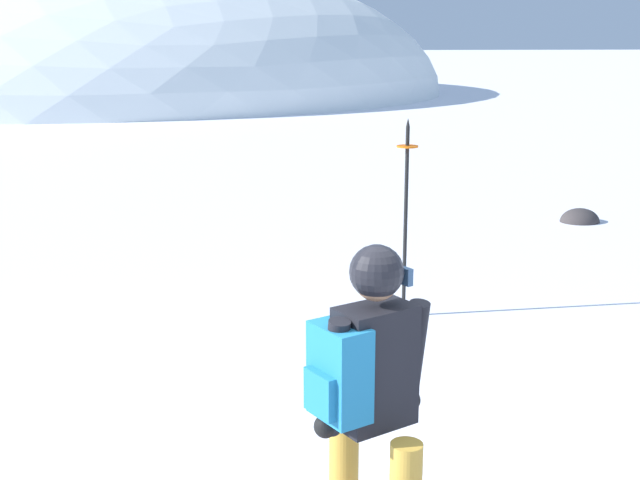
% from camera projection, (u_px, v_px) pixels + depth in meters
% --- Properties ---
extents(ridge_peak_main, '(32.31, 29.08, 12.93)m').
position_uv_depth(ridge_peak_main, '(96.00, 93.00, 39.17)').
color(ridge_peak_main, white).
rests_on(ridge_peak_main, ground).
extents(snowboarder_main, '(1.01, 1.66, 1.71)m').
position_uv_depth(snowboarder_main, '(369.00, 411.00, 3.89)').
color(snowboarder_main, '#D11E5B').
rests_on(snowboarder_main, ground).
extents(piste_marker_near, '(0.20, 0.20, 1.90)m').
position_uv_depth(piste_marker_near, '(406.00, 206.00, 7.75)').
color(piste_marker_near, black).
rests_on(piste_marker_near, ground).
extents(rock_mid, '(0.57, 0.49, 0.40)m').
position_uv_depth(rock_mid, '(580.00, 222.00, 12.03)').
color(rock_mid, '#383333').
rests_on(rock_mid, ground).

